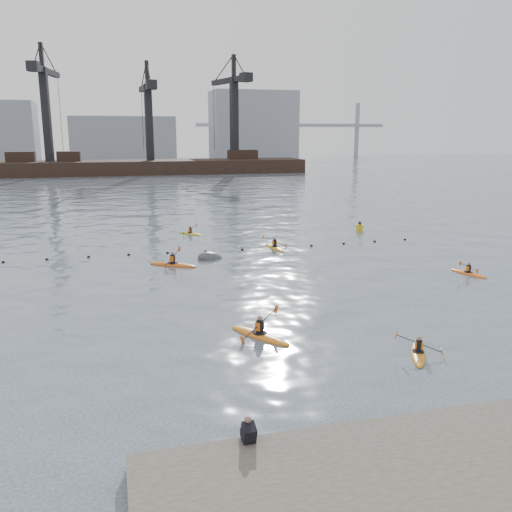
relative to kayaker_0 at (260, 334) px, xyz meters
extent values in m
plane|color=#333F4A|center=(2.66, -3.44, -0.11)|extent=(400.00, 400.00, 0.00)
cube|color=#4C443D|center=(2.66, -12.44, -0.11)|extent=(18.00, 7.00, 1.00)
cube|color=black|center=(-2.84, -9.24, 0.67)|extent=(0.38, 0.60, 0.67)
cube|color=black|center=(-2.84, -9.02, 0.51)|extent=(0.34, 0.40, 0.24)
sphere|color=#8C6651|center=(-2.84, -9.14, 1.05)|extent=(0.21, 0.21, 0.21)
sphere|color=black|center=(-14.34, 19.06, -0.08)|extent=(0.24, 0.24, 0.24)
sphere|color=black|center=(-11.34, 19.23, -0.08)|extent=(0.24, 0.24, 0.24)
sphere|color=black|center=(-8.34, 19.31, -0.08)|extent=(0.24, 0.24, 0.24)
sphere|color=black|center=(-5.34, 19.28, -0.08)|extent=(0.24, 0.24, 0.24)
sphere|color=black|center=(-2.34, 19.15, -0.08)|extent=(0.24, 0.24, 0.24)
sphere|color=black|center=(0.66, 18.98, -0.08)|extent=(0.24, 0.24, 0.24)
sphere|color=black|center=(3.66, 18.85, -0.08)|extent=(0.24, 0.24, 0.24)
sphere|color=black|center=(6.66, 18.82, -0.08)|extent=(0.24, 0.24, 0.24)
sphere|color=black|center=(9.66, 18.91, -0.08)|extent=(0.24, 0.24, 0.24)
sphere|color=black|center=(12.66, 19.07, -0.08)|extent=(0.24, 0.24, 0.24)
sphere|color=black|center=(15.66, 19.23, -0.08)|extent=(0.24, 0.24, 0.24)
sphere|color=black|center=(18.66, 19.31, -0.08)|extent=(0.24, 0.24, 0.24)
cube|color=black|center=(2.66, 106.56, 0.74)|extent=(72.00, 12.00, 4.50)
cube|color=black|center=(-25.34, 106.56, 4.09)|extent=(6.00, 3.00, 2.20)
cube|color=black|center=(-15.34, 106.56, 4.09)|extent=(5.00, 3.00, 2.20)
cube|color=black|center=(24.66, 106.56, 4.09)|extent=(7.00, 3.00, 2.20)
cube|color=black|center=(-19.34, 106.56, 12.99)|extent=(1.85, 1.85, 20.00)
cube|color=black|center=(-18.87, 109.22, 22.39)|extent=(4.31, 17.93, 1.20)
cube|color=black|center=(-20.44, 100.36, 22.39)|extent=(2.62, 2.94, 2.00)
cube|color=black|center=(-19.34, 106.56, 25.49)|extent=(0.93, 0.93, 5.00)
cube|color=black|center=(2.66, 106.56, 11.49)|extent=(1.73, 1.73, 17.00)
cube|color=black|center=(2.46, 108.81, 19.39)|extent=(2.50, 15.05, 1.20)
cube|color=black|center=(3.12, 101.33, 19.39)|extent=(2.42, 2.78, 2.00)
cube|color=black|center=(2.66, 106.56, 22.49)|extent=(0.87, 0.87, 5.00)
cube|color=black|center=(22.66, 106.56, 12.49)|extent=(1.96, 1.96, 19.00)
cube|color=black|center=(22.00, 109.03, 21.39)|extent=(5.56, 16.73, 1.20)
cube|color=black|center=(24.20, 100.82, 21.39)|extent=(2.80, 3.08, 2.00)
cube|color=black|center=(22.66, 106.56, 24.49)|extent=(0.98, 0.98, 5.00)
cube|color=gray|center=(-2.34, 146.56, 6.89)|extent=(30.00, 14.00, 14.00)
cube|color=gray|center=(37.66, 146.56, 10.89)|extent=(26.00, 14.00, 22.00)
cube|color=gray|center=(57.66, 166.56, 11.89)|extent=(70.00, 2.00, 1.20)
cylinder|color=gray|center=(32.66, 166.56, 9.89)|extent=(1.60, 1.60, 20.00)
cylinder|color=gray|center=(82.66, 166.56, 9.89)|extent=(1.60, 1.60, 20.00)
ellipsoid|color=orange|center=(0.00, 0.00, -0.07)|extent=(2.54, 3.46, 0.36)
cylinder|color=black|center=(0.00, 0.00, 0.08)|extent=(0.94, 0.94, 0.07)
cylinder|color=black|center=(0.00, 0.00, 0.40)|extent=(0.34, 0.34, 0.59)
cube|color=orange|center=(0.00, 0.00, 0.42)|extent=(0.48, 0.43, 0.39)
sphere|color=#8C6651|center=(0.00, 0.00, 0.80)|extent=(0.24, 0.24, 0.24)
cylinder|color=black|center=(0.00, 0.00, 0.51)|extent=(1.99, 1.26, 0.99)
cube|color=#D85914|center=(-0.98, -0.61, 0.07)|extent=(0.25, 0.24, 0.38)
cube|color=#D85914|center=(0.98, 0.61, 0.95)|extent=(0.25, 0.24, 0.38)
ellipsoid|color=#C58017|center=(6.04, -3.79, -0.07)|extent=(1.97, 2.92, 0.30)
cylinder|color=black|center=(6.04, -3.79, 0.05)|extent=(0.76, 0.76, 0.06)
cylinder|color=black|center=(6.04, -3.79, 0.31)|extent=(0.28, 0.28, 0.49)
cube|color=orange|center=(6.04, -3.79, 0.33)|extent=(0.40, 0.34, 0.32)
sphere|color=#8C6651|center=(6.04, -3.79, 0.64)|extent=(0.20, 0.20, 0.20)
cylinder|color=black|center=(6.04, -3.79, 0.40)|extent=(1.75, 0.98, 0.67)
cube|color=#D85914|center=(5.20, -3.33, 0.70)|extent=(0.19, 0.18, 0.32)
cube|color=#D85914|center=(6.88, -4.25, 0.11)|extent=(0.19, 0.18, 0.32)
ellipsoid|color=#CC5713|center=(-2.40, 14.99, -0.07)|extent=(3.49, 2.58, 0.37)
cylinder|color=black|center=(-2.40, 14.99, 0.08)|extent=(0.95, 0.95, 0.07)
cylinder|color=black|center=(-2.40, 14.99, 0.40)|extent=(0.34, 0.34, 0.60)
cube|color=orange|center=(-2.40, 14.99, 0.43)|extent=(0.43, 0.48, 0.39)
sphere|color=#8C6651|center=(-2.40, 14.99, 0.80)|extent=(0.24, 0.24, 0.24)
cylinder|color=black|center=(-2.40, 14.99, 0.52)|extent=(1.32, 2.05, 0.84)
cube|color=#D85914|center=(-3.02, 14.01, 0.15)|extent=(0.23, 0.24, 0.39)
cube|color=#D85914|center=(-1.77, 15.98, 0.89)|extent=(0.23, 0.24, 0.39)
ellipsoid|color=gold|center=(6.39, 18.84, -0.07)|extent=(1.17, 3.39, 0.33)
cylinder|color=black|center=(6.39, 18.84, 0.07)|extent=(0.71, 0.71, 0.06)
cylinder|color=black|center=(6.39, 18.84, 0.36)|extent=(0.31, 0.31, 0.54)
cube|color=orange|center=(6.39, 18.84, 0.38)|extent=(0.41, 0.28, 0.35)
sphere|color=#8C6651|center=(6.39, 18.84, 0.72)|extent=(0.22, 0.22, 0.22)
cylinder|color=black|center=(6.39, 18.84, 0.46)|extent=(2.06, 0.36, 1.02)
cube|color=#D85914|center=(5.34, 18.67, 0.92)|extent=(0.22, 0.17, 0.34)
cube|color=#D85914|center=(7.44, 19.00, 0.00)|extent=(0.22, 0.17, 0.34)
ellipsoid|color=orange|center=(16.63, 7.47, -0.07)|extent=(1.36, 2.94, 0.29)
cylinder|color=black|center=(16.63, 7.47, 0.04)|extent=(0.67, 0.67, 0.05)
cylinder|color=black|center=(16.63, 7.47, 0.30)|extent=(0.27, 0.27, 0.47)
cube|color=orange|center=(16.63, 7.47, 0.31)|extent=(0.37, 0.28, 0.31)
sphere|color=#8C6651|center=(16.63, 7.47, 0.61)|extent=(0.19, 0.19, 0.19)
cylinder|color=black|center=(16.63, 7.47, 0.39)|extent=(1.77, 0.54, 0.84)
cube|color=#D85914|center=(17.52, 7.73, 0.01)|extent=(0.20, 0.17, 0.30)
cube|color=#D85914|center=(15.74, 7.21, 0.76)|extent=(0.20, 0.17, 0.30)
ellipsoid|color=gold|center=(0.57, 27.01, -0.08)|extent=(2.23, 2.58, 0.29)
cylinder|color=black|center=(0.57, 27.01, 0.04)|extent=(0.75, 0.75, 0.05)
cylinder|color=black|center=(0.57, 27.01, 0.29)|extent=(0.27, 0.27, 0.46)
cube|color=orange|center=(0.57, 27.01, 0.31)|extent=(0.37, 0.35, 0.30)
sphere|color=#8C6651|center=(0.57, 27.01, 0.60)|extent=(0.19, 0.19, 0.19)
cylinder|color=black|center=(0.57, 27.01, 0.38)|extent=(1.49, 1.20, 0.60)
cube|color=#D85914|center=(-0.14, 26.44, 0.11)|extent=(0.18, 0.18, 0.30)
cube|color=#D85914|center=(1.28, 27.58, 0.64)|extent=(0.18, 0.18, 0.30)
ellipsoid|color=#37393C|center=(0.62, 16.50, -0.11)|extent=(2.29, 1.41, 1.40)
cylinder|color=#B99F12|center=(16.66, 24.37, 0.17)|extent=(0.65, 0.65, 0.83)
cone|color=black|center=(16.66, 24.37, 0.77)|extent=(0.41, 0.41, 0.32)
camera|label=1|loc=(-6.27, -23.02, 9.20)|focal=38.00mm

